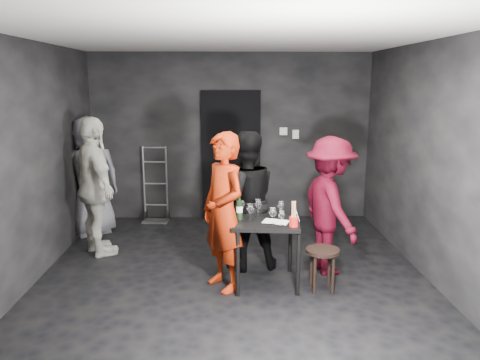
{
  "coord_description": "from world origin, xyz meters",
  "views": [
    {
      "loc": [
        -0.05,
        -5.1,
        2.24
      ],
      "look_at": [
        0.09,
        0.25,
        1.11
      ],
      "focal_mm": 35.0,
      "sensor_mm": 36.0,
      "label": 1
    }
  ],
  "objects_px": {
    "bystander_cream": "(94,173)",
    "breadstick_cup": "(294,214)",
    "woman_black": "(245,193)",
    "tasting_table": "(266,228)",
    "man_maroon": "(330,200)",
    "hand_truck": "(156,207)",
    "stool": "(323,257)",
    "server_red": "(223,200)",
    "bystander_grey": "(90,166)",
    "wine_bottle": "(239,209)"
  },
  "relations": [
    {
      "from": "stool",
      "to": "server_red",
      "type": "distance_m",
      "value": 1.24
    },
    {
      "from": "woman_black",
      "to": "man_maroon",
      "type": "bearing_deg",
      "value": 159.73
    },
    {
      "from": "man_maroon",
      "to": "bystander_cream",
      "type": "xyz_separation_m",
      "value": [
        -2.9,
        0.65,
        0.21
      ]
    },
    {
      "from": "man_maroon",
      "to": "wine_bottle",
      "type": "height_order",
      "value": "man_maroon"
    },
    {
      "from": "woman_black",
      "to": "breadstick_cup",
      "type": "bearing_deg",
      "value": 112.03
    },
    {
      "from": "tasting_table",
      "to": "woman_black",
      "type": "relative_size",
      "value": 0.4
    },
    {
      "from": "bystander_grey",
      "to": "wine_bottle",
      "type": "bearing_deg",
      "value": 106.33
    },
    {
      "from": "breadstick_cup",
      "to": "hand_truck",
      "type": "bearing_deg",
      "value": 124.41
    },
    {
      "from": "tasting_table",
      "to": "wine_bottle",
      "type": "bearing_deg",
      "value": 178.37
    },
    {
      "from": "server_red",
      "to": "bystander_grey",
      "type": "distance_m",
      "value": 2.74
    },
    {
      "from": "stool",
      "to": "man_maroon",
      "type": "xyz_separation_m",
      "value": [
        0.17,
        0.51,
        0.5
      ]
    },
    {
      "from": "server_red",
      "to": "breadstick_cup",
      "type": "xyz_separation_m",
      "value": [
        0.74,
        -0.16,
        -0.11
      ]
    },
    {
      "from": "man_maroon",
      "to": "bystander_cream",
      "type": "distance_m",
      "value": 2.98
    },
    {
      "from": "hand_truck",
      "to": "bystander_grey",
      "type": "distance_m",
      "value": 1.34
    },
    {
      "from": "bystander_grey",
      "to": "hand_truck",
      "type": "bearing_deg",
      "value": -175.12
    },
    {
      "from": "stool",
      "to": "bystander_grey",
      "type": "height_order",
      "value": "bystander_grey"
    },
    {
      "from": "tasting_table",
      "to": "server_red",
      "type": "relative_size",
      "value": 0.38
    },
    {
      "from": "bystander_cream",
      "to": "server_red",
      "type": "bearing_deg",
      "value": -157.49
    },
    {
      "from": "wine_bottle",
      "to": "bystander_grey",
      "type": "bearing_deg",
      "value": 139.94
    },
    {
      "from": "tasting_table",
      "to": "man_maroon",
      "type": "xyz_separation_m",
      "value": [
        0.78,
        0.32,
        0.23
      ]
    },
    {
      "from": "woman_black",
      "to": "stool",
      "type": "bearing_deg",
      "value": 129.49
    },
    {
      "from": "hand_truck",
      "to": "woman_black",
      "type": "distance_m",
      "value": 2.53
    },
    {
      "from": "woman_black",
      "to": "man_maroon",
      "type": "height_order",
      "value": "woman_black"
    },
    {
      "from": "tasting_table",
      "to": "man_maroon",
      "type": "distance_m",
      "value": 0.87
    },
    {
      "from": "breadstick_cup",
      "to": "wine_bottle",
      "type": "bearing_deg",
      "value": 154.36
    },
    {
      "from": "hand_truck",
      "to": "wine_bottle",
      "type": "bearing_deg",
      "value": -57.71
    },
    {
      "from": "hand_truck",
      "to": "bystander_cream",
      "type": "relative_size",
      "value": 0.56
    },
    {
      "from": "tasting_table",
      "to": "breadstick_cup",
      "type": "bearing_deg",
      "value": -44.24
    },
    {
      "from": "hand_truck",
      "to": "wine_bottle",
      "type": "distance_m",
      "value": 2.86
    },
    {
      "from": "hand_truck",
      "to": "bystander_cream",
      "type": "height_order",
      "value": "bystander_cream"
    },
    {
      "from": "man_maroon",
      "to": "bystander_grey",
      "type": "xyz_separation_m",
      "value": [
        -3.21,
        1.49,
        0.15
      ]
    },
    {
      "from": "stool",
      "to": "breadstick_cup",
      "type": "distance_m",
      "value": 0.61
    },
    {
      "from": "bystander_cream",
      "to": "breadstick_cup",
      "type": "relative_size",
      "value": 7.5
    },
    {
      "from": "tasting_table",
      "to": "wine_bottle",
      "type": "height_order",
      "value": "wine_bottle"
    },
    {
      "from": "hand_truck",
      "to": "server_red",
      "type": "relative_size",
      "value": 0.62
    },
    {
      "from": "hand_truck",
      "to": "stool",
      "type": "bearing_deg",
      "value": -46.06
    },
    {
      "from": "man_maroon",
      "to": "bystander_cream",
      "type": "height_order",
      "value": "bystander_cream"
    },
    {
      "from": "server_red",
      "to": "bystander_cream",
      "type": "xyz_separation_m",
      "value": [
        -1.66,
        1.06,
        0.1
      ]
    },
    {
      "from": "server_red",
      "to": "woman_black",
      "type": "relative_size",
      "value": 1.06
    },
    {
      "from": "hand_truck",
      "to": "tasting_table",
      "type": "relative_size",
      "value": 1.63
    },
    {
      "from": "bystander_cream",
      "to": "breadstick_cup",
      "type": "height_order",
      "value": "bystander_cream"
    },
    {
      "from": "man_maroon",
      "to": "tasting_table",
      "type": "bearing_deg",
      "value": 96.88
    },
    {
      "from": "bystander_grey",
      "to": "bystander_cream",
      "type": "bearing_deg",
      "value": 76.24
    },
    {
      "from": "tasting_table",
      "to": "server_red",
      "type": "height_order",
      "value": "server_red"
    },
    {
      "from": "woman_black",
      "to": "tasting_table",
      "type": "bearing_deg",
      "value": 103.01
    },
    {
      "from": "tasting_table",
      "to": "wine_bottle",
      "type": "relative_size",
      "value": 2.48
    },
    {
      "from": "stool",
      "to": "woman_black",
      "type": "relative_size",
      "value": 0.25
    },
    {
      "from": "tasting_table",
      "to": "bystander_grey",
      "type": "relative_size",
      "value": 0.36
    },
    {
      "from": "wine_bottle",
      "to": "breadstick_cup",
      "type": "xyz_separation_m",
      "value": [
        0.56,
        -0.27,
        0.02
      ]
    },
    {
      "from": "bystander_grey",
      "to": "breadstick_cup",
      "type": "bearing_deg",
      "value": 108.95
    }
  ]
}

